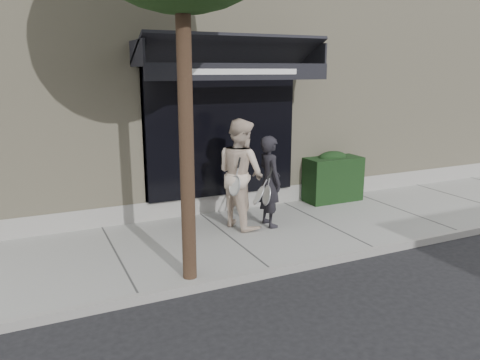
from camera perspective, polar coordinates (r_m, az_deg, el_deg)
ground at (r=9.44m, az=9.96°, el=-5.72°), size 80.00×80.00×0.00m
sidewalk at (r=9.42m, az=9.97°, el=-5.37°), size 20.00×3.00×0.12m
curb at (r=8.28m, az=16.16°, el=-8.30°), size 20.00×0.10×0.14m
building_facade at (r=13.29m, az=-2.11°, el=11.96°), size 14.30×8.04×5.64m
hedge at (r=10.86m, az=11.11°, el=0.36°), size 1.30×0.70×1.14m
pedestrian_front at (r=8.83m, az=3.62°, el=-0.19°), size 0.76×0.87×1.74m
pedestrian_back at (r=8.75m, az=0.08°, el=0.80°), size 1.00×1.16×2.06m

